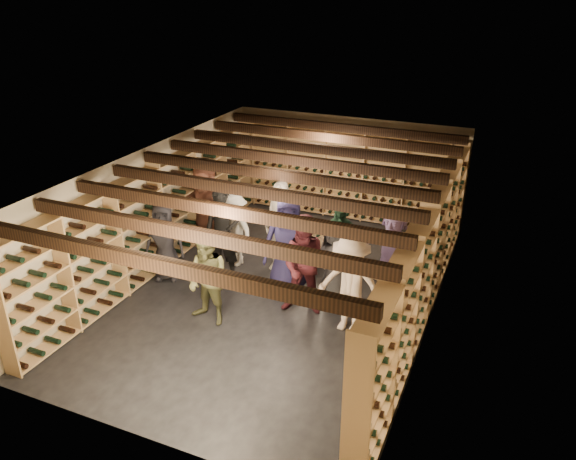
# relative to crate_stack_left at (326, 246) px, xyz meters

# --- Properties ---
(ground) EXTENTS (8.00, 8.00, 0.00)m
(ground) POSITION_rel_crate_stack_left_xyz_m (-0.45, -1.30, -0.42)
(ground) COLOR black
(ground) RESTS_ON ground
(walls) EXTENTS (5.52, 8.02, 2.40)m
(walls) POSITION_rel_crate_stack_left_xyz_m (-0.45, -1.30, 0.78)
(walls) COLOR #B8AB8F
(walls) RESTS_ON ground
(ceiling) EXTENTS (5.50, 8.00, 0.01)m
(ceiling) POSITION_rel_crate_stack_left_xyz_m (-0.45, -1.30, 1.98)
(ceiling) COLOR beige
(ceiling) RESTS_ON walls
(ceiling_joists) EXTENTS (5.40, 7.12, 0.18)m
(ceiling_joists) POSITION_rel_crate_stack_left_xyz_m (-0.45, -1.30, 1.84)
(ceiling_joists) COLOR black
(ceiling_joists) RESTS_ON ground
(wine_rack_left) EXTENTS (0.32, 7.50, 2.15)m
(wine_rack_left) POSITION_rel_crate_stack_left_xyz_m (-3.02, -1.30, 0.65)
(wine_rack_left) COLOR tan
(wine_rack_left) RESTS_ON ground
(wine_rack_right) EXTENTS (0.32, 7.50, 2.15)m
(wine_rack_right) POSITION_rel_crate_stack_left_xyz_m (2.12, -1.30, 0.65)
(wine_rack_right) COLOR tan
(wine_rack_right) RESTS_ON ground
(wine_rack_back) EXTENTS (4.70, 0.30, 2.15)m
(wine_rack_back) POSITION_rel_crate_stack_left_xyz_m (-0.45, 2.53, 0.65)
(wine_rack_back) COLOR tan
(wine_rack_back) RESTS_ON ground
(crate_stack_left) EXTENTS (0.59, 0.51, 0.85)m
(crate_stack_left) POSITION_rel_crate_stack_left_xyz_m (0.00, 0.00, 0.00)
(crate_stack_left) COLOR #A68157
(crate_stack_left) RESTS_ON ground
(crate_stack_right) EXTENTS (0.50, 0.33, 0.51)m
(crate_stack_right) POSITION_rel_crate_stack_left_xyz_m (-0.50, 0.00, -0.17)
(crate_stack_right) COLOR #A68157
(crate_stack_right) RESTS_ON ground
(crate_loose) EXTENTS (0.59, 0.50, 0.17)m
(crate_loose) POSITION_rel_crate_stack_left_xyz_m (1.02, 0.00, -0.34)
(crate_loose) COLOR #A68157
(crate_loose) RESTS_ON ground
(person_0) EXTENTS (0.88, 0.72, 1.54)m
(person_0) POSITION_rel_crate_stack_left_xyz_m (-2.63, -1.69, 0.35)
(person_0) COLOR black
(person_0) RESTS_ON ground
(person_1) EXTENTS (0.79, 0.66, 1.84)m
(person_1) POSITION_rel_crate_stack_left_xyz_m (-1.62, -1.24, 0.50)
(person_1) COLOR black
(person_1) RESTS_ON ground
(person_2) EXTENTS (0.87, 0.74, 1.59)m
(person_2) POSITION_rel_crate_stack_left_xyz_m (-1.10, -2.68, 0.37)
(person_2) COLOR brown
(person_2) RESTS_ON ground
(person_3) EXTENTS (1.16, 0.75, 1.70)m
(person_3) POSITION_rel_crate_stack_left_xyz_m (1.10, -1.99, 0.43)
(person_3) COLOR beige
(person_3) RESTS_ON ground
(person_5) EXTENTS (1.75, 0.70, 1.85)m
(person_5) POSITION_rel_crate_stack_left_xyz_m (-2.63, -0.19, 0.50)
(person_5) COLOR brown
(person_5) RESTS_ON ground
(person_6) EXTENTS (1.07, 0.91, 1.86)m
(person_6) POSITION_rel_crate_stack_left_xyz_m (-0.31, -1.20, 0.51)
(person_6) COLOR #201C43
(person_6) RESTS_ON ground
(person_7) EXTENTS (0.72, 0.53, 1.83)m
(person_7) POSITION_rel_crate_stack_left_xyz_m (-0.75, -0.56, 0.49)
(person_7) COLOR gray
(person_7) RESTS_ON ground
(person_8) EXTENTS (0.99, 0.84, 1.79)m
(person_8) POSITION_rel_crate_stack_left_xyz_m (0.27, -1.77, 0.47)
(person_8) COLOR #45171E
(person_8) RESTS_ON ground
(person_9) EXTENTS (1.13, 0.89, 1.53)m
(person_9) POSITION_rel_crate_stack_left_xyz_m (-1.71, -0.68, 0.34)
(person_9) COLOR beige
(person_9) RESTS_ON ground
(person_10) EXTENTS (1.03, 0.62, 1.64)m
(person_10) POSITION_rel_crate_stack_left_xyz_m (0.44, -0.62, 0.40)
(person_10) COLOR #274E35
(person_10) RESTS_ON ground
(person_11) EXTENTS (1.61, 0.78, 1.66)m
(person_11) POSITION_rel_crate_stack_left_xyz_m (1.43, -0.51, 0.41)
(person_11) COLOR slate
(person_11) RESTS_ON ground
(person_12) EXTENTS (0.82, 0.64, 1.48)m
(person_12) POSITION_rel_crate_stack_left_xyz_m (0.55, -1.16, 0.31)
(person_12) COLOR #323237
(person_12) RESTS_ON ground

